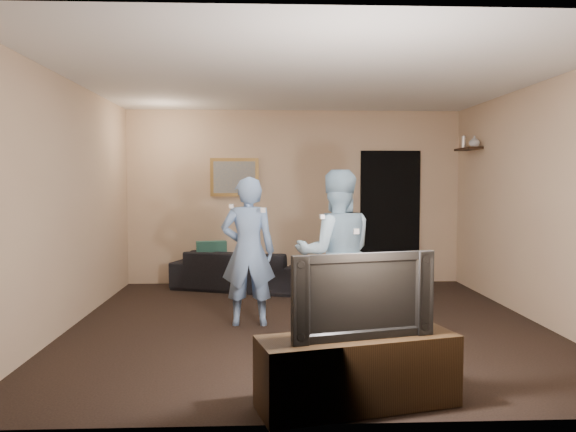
{
  "coord_description": "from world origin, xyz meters",
  "views": [
    {
      "loc": [
        -0.47,
        -5.95,
        1.53
      ],
      "look_at": [
        -0.2,
        0.3,
        1.15
      ],
      "focal_mm": 35.0,
      "sensor_mm": 36.0,
      "label": 1
    }
  ],
  "objects_px": {
    "sofa": "(241,270)",
    "tv_console": "(358,371)",
    "wii_player_right": "(336,254)",
    "television": "(358,294)",
    "wii_player_left": "(248,251)"
  },
  "relations": [
    {
      "from": "sofa",
      "to": "tv_console",
      "type": "distance_m",
      "value": 4.34
    },
    {
      "from": "tv_console",
      "to": "wii_player_right",
      "type": "distance_m",
      "value": 1.83
    },
    {
      "from": "tv_console",
      "to": "wii_player_right",
      "type": "height_order",
      "value": "wii_player_right"
    },
    {
      "from": "wii_player_right",
      "to": "television",
      "type": "bearing_deg",
      "value": -92.41
    },
    {
      "from": "wii_player_right",
      "to": "sofa",
      "type": "bearing_deg",
      "value": 112.25
    },
    {
      "from": "television",
      "to": "wii_player_left",
      "type": "relative_size",
      "value": 0.63
    },
    {
      "from": "tv_console",
      "to": "television",
      "type": "xyz_separation_m",
      "value": [
        -0.0,
        0.0,
        0.53
      ]
    },
    {
      "from": "wii_player_left",
      "to": "wii_player_right",
      "type": "relative_size",
      "value": 0.96
    },
    {
      "from": "sofa",
      "to": "tv_console",
      "type": "xyz_separation_m",
      "value": [
        0.95,
        -4.24,
        -0.03
      ]
    },
    {
      "from": "sofa",
      "to": "wii_player_left",
      "type": "relative_size",
      "value": 1.21
    },
    {
      "from": "sofa",
      "to": "wii_player_right",
      "type": "height_order",
      "value": "wii_player_right"
    },
    {
      "from": "tv_console",
      "to": "television",
      "type": "relative_size",
      "value": 1.36
    },
    {
      "from": "sofa",
      "to": "tv_console",
      "type": "relative_size",
      "value": 1.41
    },
    {
      "from": "tv_console",
      "to": "wii_player_right",
      "type": "relative_size",
      "value": 0.82
    },
    {
      "from": "tv_console",
      "to": "wii_player_left",
      "type": "height_order",
      "value": "wii_player_left"
    }
  ]
}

